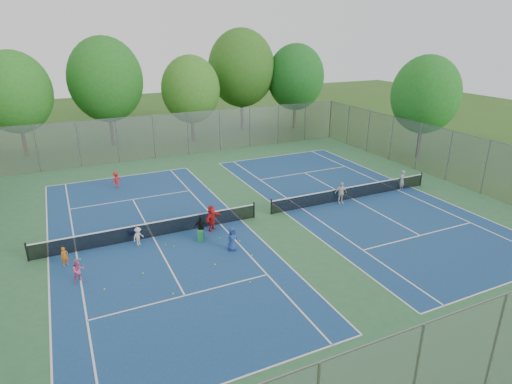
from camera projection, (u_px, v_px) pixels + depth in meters
ground at (263, 216)px, 27.28m from camera, size 120.00×120.00×0.00m
court_pad at (263, 216)px, 27.27m from camera, size 32.00×32.00×0.01m
court_left at (153, 237)px, 24.48m from camera, size 10.97×23.77×0.01m
court_right at (352, 199)px, 30.06m from camera, size 10.97×23.77×0.01m
net_left at (152, 230)px, 24.32m from camera, size 12.87×0.10×0.91m
net_right at (352, 193)px, 29.90m from camera, size 12.87×0.10×0.91m
fence_north at (188, 134)px, 40.10m from camera, size 32.00×0.10×4.00m
fence_south at (493, 349)px, 13.03m from camera, size 32.00×0.10×4.00m
fence_east at (449, 156)px, 32.94m from camera, size 0.10×32.00×4.00m
tree_nw at (15, 92)px, 38.21m from camera, size 6.40×6.40×9.58m
tree_nl at (106, 80)px, 42.01m from camera, size 7.20×7.20×10.69m
tree_nc at (191, 89)px, 43.92m from camera, size 6.00×6.00×8.85m
tree_nr at (241, 68)px, 48.66m from camera, size 7.60×7.60×11.42m
tree_ne at (296, 77)px, 49.74m from camera, size 6.60×6.60×9.77m
tree_side_e at (426, 95)px, 37.88m from camera, size 6.00×6.00×9.20m
ball_crate at (131, 232)px, 24.76m from camera, size 0.37×0.37×0.28m
ball_hopper at (200, 236)px, 23.95m from camera, size 0.41×0.41×0.62m
student_a at (65, 257)px, 21.37m from camera, size 0.43×0.36×1.02m
student_b at (78, 271)px, 19.95m from camera, size 0.70×0.62×1.19m
student_c at (138, 236)px, 23.43m from camera, size 0.78×0.70×1.05m
student_d at (201, 227)px, 24.21m from camera, size 0.83×0.53×1.31m
student_e at (232, 239)px, 22.81m from camera, size 0.72×0.54×1.34m
student_f at (212, 218)px, 25.05m from camera, size 1.45×1.25×1.58m
child_far_baseline at (116, 180)px, 31.94m from camera, size 0.93×0.73×1.27m
instructor at (402, 180)px, 31.50m from camera, size 0.64×0.51×1.51m
teen_court_b at (341, 193)px, 29.02m from camera, size 0.94×0.49×1.53m
tennis_ball_0 at (170, 300)px, 18.72m from camera, size 0.07×0.07×0.07m
tennis_ball_1 at (252, 256)px, 22.42m from camera, size 0.07×0.07×0.07m
tennis_ball_2 at (80, 260)px, 22.04m from camera, size 0.07×0.07×0.07m
tennis_ball_3 at (220, 238)px, 24.27m from camera, size 0.07×0.07×0.07m
tennis_ball_4 at (250, 283)px, 20.03m from camera, size 0.07×0.07×0.07m
tennis_ball_5 at (240, 241)px, 23.95m from camera, size 0.07×0.07×0.07m
tennis_ball_6 at (174, 247)px, 23.34m from camera, size 0.07×0.07×0.07m
tennis_ball_7 at (215, 265)px, 21.55m from camera, size 0.07×0.07×0.07m
tennis_ball_8 at (143, 274)px, 20.76m from camera, size 0.07×0.07×0.07m
tennis_ball_9 at (166, 245)px, 23.53m from camera, size 0.07×0.07×0.07m
tennis_ball_10 at (105, 290)px, 19.49m from camera, size 0.07×0.07×0.07m
tennis_ball_11 at (173, 294)px, 19.16m from camera, size 0.07×0.07×0.07m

